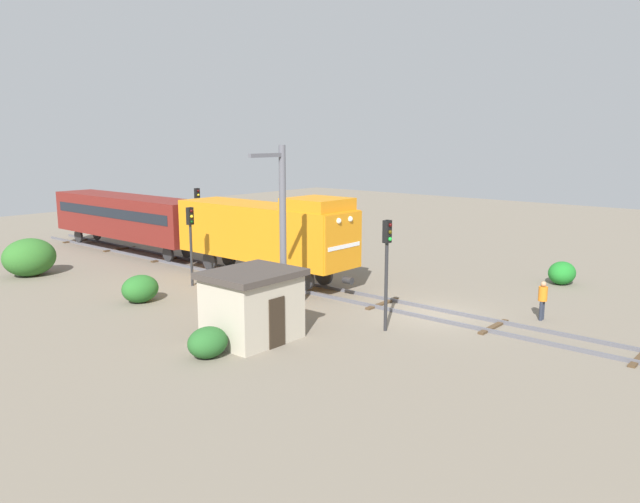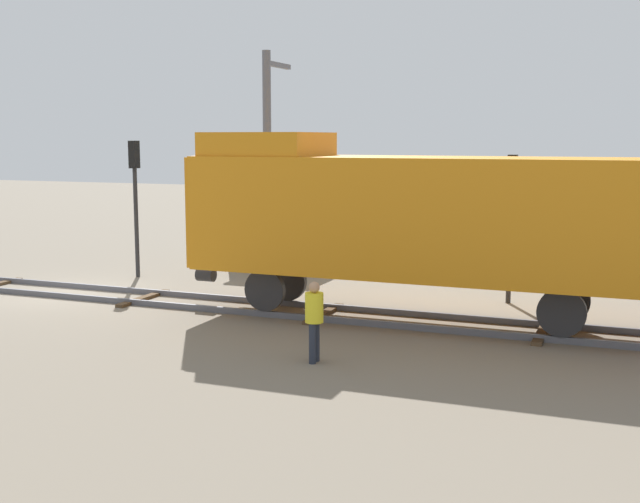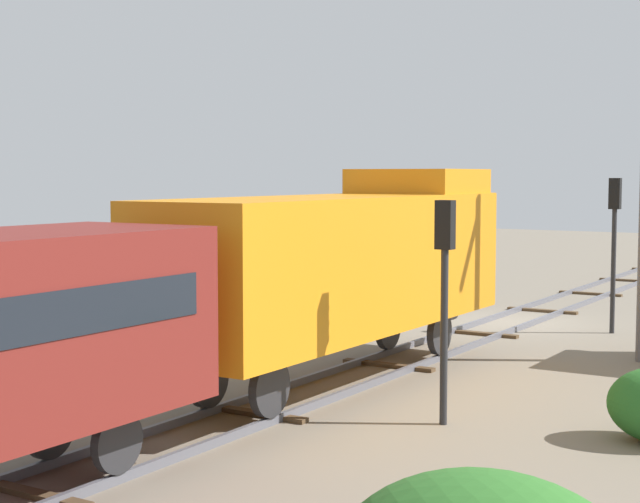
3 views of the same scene
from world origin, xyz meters
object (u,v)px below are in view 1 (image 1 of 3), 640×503
object	(u,v)px
passenger_car_leading	(127,215)
worker_by_signal	(326,253)
traffic_signal_far	(198,207)
locomotive	(266,231)
traffic_signal_mid	(191,232)
relay_hut	(252,305)
worker_near_track	(543,297)
catenary_mast	(282,230)
traffic_signal_near	(387,255)

from	to	relation	value
passenger_car_leading	worker_by_signal	bearing A→B (deg)	-73.32
traffic_signal_far	locomotive	bearing A→B (deg)	-109.20
traffic_signal_mid	worker_by_signal	bearing A→B (deg)	-20.39
passenger_car_leading	traffic_signal_far	world-z (taller)	traffic_signal_far
passenger_car_leading	relay_hut	world-z (taller)	passenger_car_leading
traffic_signal_far	worker_near_track	xyz separation A→B (m)	(-1.20, -24.64, -1.98)
catenary_mast	locomotive	bearing A→B (deg)	50.13
worker_near_track	locomotive	bearing A→B (deg)	100.95
passenger_car_leading	traffic_signal_near	size ratio (longest dim) A/B	3.09
passenger_car_leading	traffic_signal_far	xyz separation A→B (m)	(3.60, -3.00, 0.45)
catenary_mast	relay_hut	bearing A→B (deg)	-163.26
passenger_car_leading	traffic_signal_near	bearing A→B (deg)	-97.79
traffic_signal_near	relay_hut	distance (m)	5.67
locomotive	relay_hut	distance (m)	10.22
locomotive	relay_hut	xyz separation A→B (m)	(-7.50, -6.80, -1.38)
passenger_car_leading	relay_hut	distance (m)	21.52
traffic_signal_mid	worker_by_signal	size ratio (longest dim) A/B	2.45
locomotive	worker_near_track	world-z (taller)	locomotive
locomotive	traffic_signal_far	distance (m)	10.95
worker_by_signal	catenary_mast	distance (m)	11.12
locomotive	traffic_signal_mid	world-z (taller)	locomotive
traffic_signal_mid	passenger_car_leading	bearing A→B (deg)	73.10
locomotive	traffic_signal_mid	xyz separation A→B (m)	(-3.40, 2.14, 0.12)
locomotive	worker_by_signal	xyz separation A→B (m)	(4.20, -0.68, -1.78)
traffic_signal_far	worker_near_track	distance (m)	24.75
locomotive	traffic_signal_mid	distance (m)	4.02
locomotive	traffic_signal_near	size ratio (longest dim) A/B	2.56
traffic_signal_near	traffic_signal_far	bearing A→B (deg)	71.56
worker_by_signal	relay_hut	world-z (taller)	relay_hut
traffic_signal_far	passenger_car_leading	bearing A→B (deg)	140.21
worker_by_signal	relay_hut	bearing A→B (deg)	174.19
passenger_car_leading	worker_by_signal	xyz separation A→B (m)	(4.20, -14.02, -1.53)
traffic_signal_mid	relay_hut	distance (m)	9.95
worker_by_signal	worker_near_track	bearing A→B (deg)	-130.93
worker_near_track	relay_hut	size ratio (longest dim) A/B	0.49
traffic_signal_far	catenary_mast	distance (m)	18.58
traffic_signal_mid	catenary_mast	bearing A→B (deg)	-101.47
traffic_signal_mid	traffic_signal_far	size ratio (longest dim) A/B	0.97
worker_by_signal	relay_hut	distance (m)	13.21
locomotive	passenger_car_leading	xyz separation A→B (m)	(0.00, 13.34, -0.25)
traffic_signal_near	locomotive	bearing A→B (deg)	72.34
passenger_car_leading	traffic_signal_mid	xyz separation A→B (m)	(-3.40, -11.19, 0.37)
locomotive	catenary_mast	distance (m)	7.99
traffic_signal_near	worker_near_track	world-z (taller)	traffic_signal_near
traffic_signal_far	worker_by_signal	distance (m)	11.21
worker_by_signal	catenary_mast	xyz separation A→B (m)	(-9.27, -5.38, 2.97)
traffic_signal_near	worker_near_track	distance (m)	7.35
traffic_signal_near	traffic_signal_mid	xyz separation A→B (m)	(-0.20, 12.20, -0.24)
worker_near_track	catenary_mast	world-z (taller)	catenary_mast
traffic_signal_far	relay_hut	bearing A→B (deg)	-122.93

